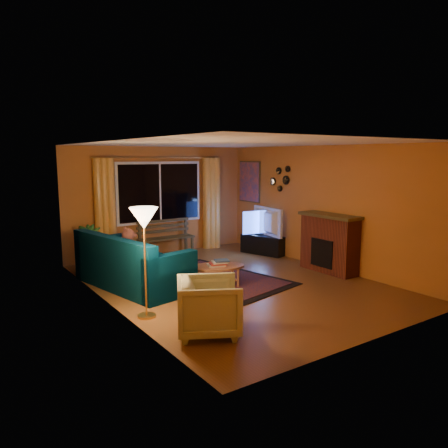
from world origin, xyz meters
TOP-DOWN VIEW (x-y plane):
  - floor at (0.00, 0.00)m, footprint 4.50×6.00m
  - ceiling at (0.00, 0.00)m, footprint 4.50×6.00m
  - wall_back at (0.00, 3.01)m, footprint 4.50×0.02m
  - wall_left at (-2.26, 0.00)m, footprint 0.02×6.00m
  - wall_right at (2.26, 0.00)m, footprint 0.02×6.00m
  - window at (0.00, 2.94)m, footprint 2.00×0.02m
  - curtain_rod at (0.00, 2.90)m, footprint 3.20×0.03m
  - curtain_left at (-1.35, 2.88)m, footprint 0.36×0.36m
  - curtain_right at (1.35, 2.88)m, footprint 0.36×0.36m
  - bench at (0.04, 2.75)m, footprint 1.33×0.40m
  - potted_plant at (-1.92, 2.27)m, footprint 0.68×0.68m
  - sofa at (-1.57, 0.85)m, footprint 1.43×2.47m
  - dog at (-1.52, 1.37)m, footprint 0.49×0.57m
  - armchair at (-1.57, -1.68)m, footprint 1.01×1.04m
  - floor_lamp at (-2.00, -0.67)m, footprint 0.34×0.34m
  - rug at (-0.12, 0.40)m, footprint 2.27×3.03m
  - coffee_table at (-0.36, 0.02)m, footprint 1.31×1.31m
  - tv_console at (1.97, 1.58)m, footprint 0.66×1.12m
  - television at (1.97, 1.58)m, footprint 0.28×1.15m
  - fireplace at (2.05, -0.40)m, footprint 0.40×1.20m
  - mirror_cluster at (2.21, 1.30)m, footprint 0.06×0.60m
  - painting at (2.22, 2.45)m, footprint 0.04×0.76m

SIDE VIEW (x-z plane):
  - floor at x=0.00m, z-range -0.02..0.00m
  - rug at x=-0.12m, z-range 0.00..0.02m
  - coffee_table at x=-0.36m, z-range 0.00..0.37m
  - bench at x=0.04m, z-range 0.00..0.40m
  - tv_console at x=1.97m, z-range 0.00..0.44m
  - armchair at x=-1.57m, z-range 0.00..0.81m
  - potted_plant at x=-1.92m, z-range 0.00..0.93m
  - sofa at x=-1.57m, z-range 0.00..0.94m
  - fireplace at x=2.05m, z-range 0.00..1.10m
  - dog at x=-1.52m, z-range 0.46..0.99m
  - television at x=1.97m, z-range 0.44..1.10m
  - floor_lamp at x=-2.00m, z-range 0.00..1.59m
  - curtain_left at x=-1.35m, z-range 0.00..2.24m
  - curtain_right at x=1.35m, z-range 0.00..2.24m
  - wall_back at x=0.00m, z-range 0.00..2.50m
  - wall_left at x=-2.26m, z-range 0.00..2.50m
  - wall_right at x=2.26m, z-range 0.00..2.50m
  - window at x=0.00m, z-range 0.80..2.10m
  - painting at x=2.22m, z-range 1.17..2.13m
  - mirror_cluster at x=2.21m, z-range 1.52..2.08m
  - curtain_rod at x=0.00m, z-range 2.23..2.27m
  - ceiling at x=0.00m, z-range 2.50..2.52m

